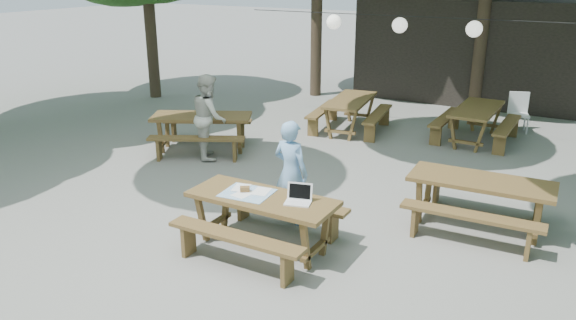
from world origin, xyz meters
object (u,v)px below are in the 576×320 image
(main_picnic_table, at_px, (262,221))
(woman, at_px, (291,172))
(plastic_chair, at_px, (517,121))
(second_person, at_px, (209,116))
(picnic_table_nw, at_px, (202,132))

(main_picnic_table, xyz_separation_m, woman, (-0.07, 0.92, 0.39))
(main_picnic_table, bearing_deg, plastic_chair, 74.57)
(woman, xyz_separation_m, second_person, (-2.87, 1.85, 0.05))
(main_picnic_table, xyz_separation_m, plastic_chair, (2.13, 7.72, -0.13))
(picnic_table_nw, relative_size, plastic_chair, 2.68)
(picnic_table_nw, relative_size, woman, 1.54)
(main_picnic_table, height_order, woman, woman)
(picnic_table_nw, bearing_deg, woman, -60.23)
(woman, height_order, plastic_chair, woman)
(second_person, bearing_deg, woman, -163.13)
(picnic_table_nw, height_order, plastic_chair, plastic_chair)
(main_picnic_table, distance_m, woman, 1.00)
(main_picnic_table, bearing_deg, woman, 94.64)
(woman, bearing_deg, second_person, -25.68)
(second_person, relative_size, plastic_chair, 1.86)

